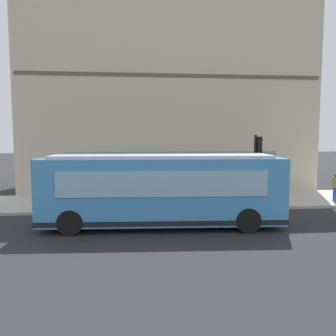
{
  "coord_description": "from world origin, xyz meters",
  "views": [
    {
      "loc": [
        -14.33,
        2.58,
        3.91
      ],
      "look_at": [
        1.95,
        0.89,
        2.3
      ],
      "focal_mm": 36.76,
      "sensor_mm": 36.0,
      "label": 1
    }
  ],
  "objects_px": {
    "pedestrian_by_light_pole": "(105,181)",
    "pedestrian_near_building_entrance": "(335,185)",
    "city_bus_nearside": "(161,190)",
    "newspaper_vending_box": "(250,191)",
    "traffic_light_near_corner": "(257,156)",
    "fire_hydrant": "(162,190)"
  },
  "relations": [
    {
      "from": "city_bus_nearside",
      "to": "pedestrian_by_light_pole",
      "type": "distance_m",
      "value": 7.29
    },
    {
      "from": "pedestrian_by_light_pole",
      "to": "newspaper_vending_box",
      "type": "bearing_deg",
      "value": -100.91
    },
    {
      "from": "fire_hydrant",
      "to": "traffic_light_near_corner",
      "type": "bearing_deg",
      "value": -123.14
    },
    {
      "from": "pedestrian_near_building_entrance",
      "to": "newspaper_vending_box",
      "type": "bearing_deg",
      "value": 73.01
    },
    {
      "from": "newspaper_vending_box",
      "to": "pedestrian_by_light_pole",
      "type": "bearing_deg",
      "value": 79.09
    },
    {
      "from": "fire_hydrant",
      "to": "newspaper_vending_box",
      "type": "distance_m",
      "value": 5.23
    },
    {
      "from": "pedestrian_near_building_entrance",
      "to": "traffic_light_near_corner",
      "type": "bearing_deg",
      "value": 94.82
    },
    {
      "from": "city_bus_nearside",
      "to": "pedestrian_by_light_pole",
      "type": "height_order",
      "value": "city_bus_nearside"
    },
    {
      "from": "city_bus_nearside",
      "to": "traffic_light_near_corner",
      "type": "xyz_separation_m",
      "value": [
        3.27,
        -5.39,
        1.21
      ]
    },
    {
      "from": "pedestrian_by_light_pole",
      "to": "fire_hydrant",
      "type": "bearing_deg",
      "value": -94.48
    },
    {
      "from": "city_bus_nearside",
      "to": "traffic_light_near_corner",
      "type": "bearing_deg",
      "value": -58.76
    },
    {
      "from": "traffic_light_near_corner",
      "to": "newspaper_vending_box",
      "type": "bearing_deg",
      "value": -8.01
    },
    {
      "from": "pedestrian_by_light_pole",
      "to": "pedestrian_near_building_entrance",
      "type": "height_order",
      "value": "pedestrian_by_light_pole"
    },
    {
      "from": "city_bus_nearside",
      "to": "newspaper_vending_box",
      "type": "bearing_deg",
      "value": -48.26
    },
    {
      "from": "city_bus_nearside",
      "to": "pedestrian_by_light_pole",
      "type": "relative_size",
      "value": 6.1
    },
    {
      "from": "fire_hydrant",
      "to": "newspaper_vending_box",
      "type": "relative_size",
      "value": 0.82
    },
    {
      "from": "traffic_light_near_corner",
      "to": "pedestrian_by_light_pole",
      "type": "bearing_deg",
      "value": 67.65
    },
    {
      "from": "city_bus_nearside",
      "to": "traffic_light_near_corner",
      "type": "distance_m",
      "value": 6.42
    },
    {
      "from": "traffic_light_near_corner",
      "to": "pedestrian_by_light_pole",
      "type": "relative_size",
      "value": 2.25
    },
    {
      "from": "fire_hydrant",
      "to": "newspaper_vending_box",
      "type": "xyz_separation_m",
      "value": [
        -1.37,
        -5.05,
        0.09
      ]
    },
    {
      "from": "fire_hydrant",
      "to": "pedestrian_by_light_pole",
      "type": "xyz_separation_m",
      "value": [
        0.27,
        3.49,
        0.59
      ]
    },
    {
      "from": "traffic_light_near_corner",
      "to": "fire_hydrant",
      "type": "bearing_deg",
      "value": 56.86
    }
  ]
}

